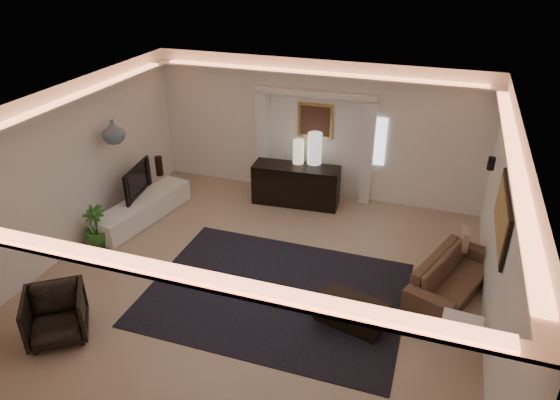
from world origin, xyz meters
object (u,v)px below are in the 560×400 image
(console, at_px, (296,186))
(coffee_table, at_px, (352,311))
(sofa, at_px, (452,276))
(armchair, at_px, (56,315))

(console, bearing_deg, coffee_table, -64.62)
(console, height_order, sofa, console)
(console, xyz_separation_m, coffee_table, (1.88, -3.34, -0.20))
(console, relative_size, sofa, 0.92)
(console, relative_size, armchair, 2.22)
(console, xyz_separation_m, sofa, (3.22, -2.08, -0.11))
(armchair, bearing_deg, coffee_table, -13.88)
(coffee_table, height_order, armchair, armchair)
(armchair, bearing_deg, console, 31.82)
(coffee_table, distance_m, armchair, 4.17)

